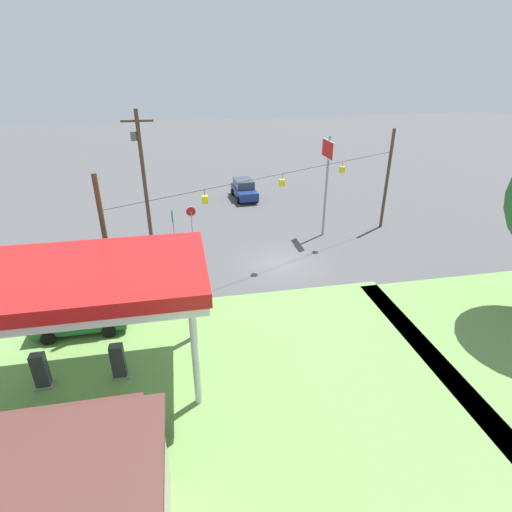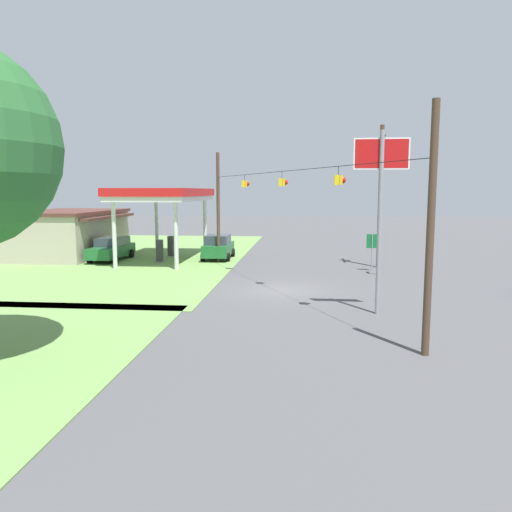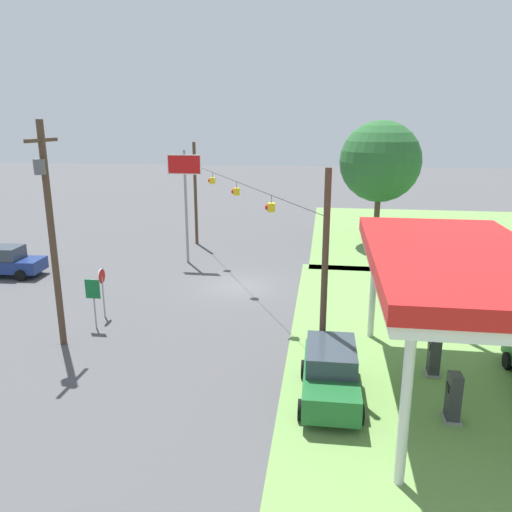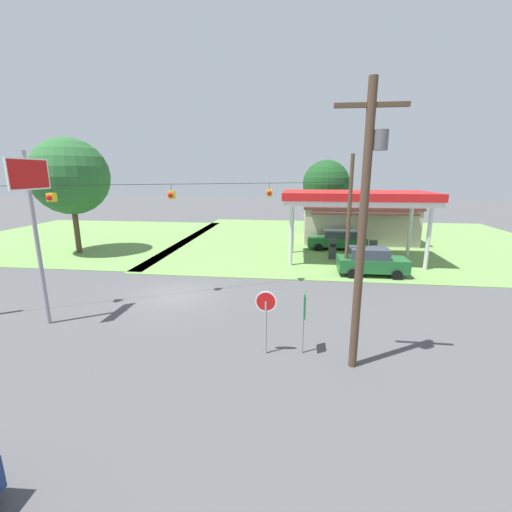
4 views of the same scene
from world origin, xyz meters
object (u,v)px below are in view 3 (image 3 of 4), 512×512
(car_on_crossroad, at_px, (4,261))
(tree_west_verge, at_px, (380,162))
(gas_station_canopy, at_px, (455,265))
(fuel_pump_near, at_px, (434,356))
(fuel_pump_far, at_px, (453,399))
(stop_sign_roadside, at_px, (102,282))
(car_at_pumps_front, at_px, (331,372))
(route_sign, at_px, (93,294))
(utility_pole_main, at_px, (50,225))
(stop_sign_overhead, at_px, (185,183))

(car_on_crossroad, relative_size, tree_west_verge, 0.49)
(gas_station_canopy, relative_size, fuel_pump_near, 6.55)
(gas_station_canopy, distance_m, fuel_pump_far, 4.32)
(car_on_crossroad, distance_m, stop_sign_roadside, 10.67)
(fuel_pump_near, distance_m, car_at_pumps_front, 4.47)
(tree_west_verge, bearing_deg, car_at_pumps_front, -8.79)
(car_on_crossroad, xyz_separation_m, tree_west_verge, (-11.85, 23.72, 5.44))
(fuel_pump_near, xyz_separation_m, stop_sign_roadside, (-3.82, -14.94, 1.02))
(car_at_pumps_front, height_order, route_sign, route_sign)
(car_on_crossroad, height_order, stop_sign_roadside, stop_sign_roadside)
(fuel_pump_far, relative_size, route_sign, 0.69)
(car_on_crossroad, distance_m, utility_pole_main, 13.03)
(car_on_crossroad, bearing_deg, fuel_pump_far, -30.68)
(fuel_pump_far, relative_size, stop_sign_roadside, 0.67)
(car_at_pumps_front, relative_size, utility_pole_main, 0.47)
(gas_station_canopy, distance_m, tree_west_verge, 22.84)
(stop_sign_roadside, bearing_deg, car_at_pumps_front, -118.49)
(gas_station_canopy, distance_m, fuel_pump_near, 4.32)
(car_at_pumps_front, relative_size, car_on_crossroad, 0.97)
(route_sign, bearing_deg, car_on_crossroad, -127.09)
(car_on_crossroad, bearing_deg, utility_pole_main, -48.92)
(car_on_crossroad, bearing_deg, car_at_pumps_front, -33.18)
(gas_station_canopy, relative_size, car_on_crossroad, 2.35)
(fuel_pump_near, height_order, tree_west_verge, tree_west_verge)
(stop_sign_roadside, bearing_deg, stop_sign_overhead, -8.26)
(car_at_pumps_front, xyz_separation_m, stop_sign_overhead, (-16.04, -9.58, 4.50))
(car_at_pumps_front, distance_m, route_sign, 11.78)
(fuel_pump_far, bearing_deg, stop_sign_overhead, -141.46)
(car_at_pumps_front, xyz_separation_m, stop_sign_roadside, (-5.99, -11.04, 0.85))
(utility_pole_main, xyz_separation_m, tree_west_verge, (-20.64, 15.14, 1.09))
(fuel_pump_far, height_order, utility_pole_main, utility_pole_main)
(fuel_pump_far, distance_m, stop_sign_overhead, 22.14)
(gas_station_canopy, height_order, car_at_pumps_front, gas_station_canopy)
(stop_sign_overhead, bearing_deg, fuel_pump_near, 44.19)
(gas_station_canopy, height_order, stop_sign_overhead, stop_sign_overhead)
(car_at_pumps_front, bearing_deg, tree_west_verge, 170.47)
(utility_pole_main, bearing_deg, stop_sign_roadside, 171.54)
(route_sign, bearing_deg, stop_sign_overhead, 173.75)
(tree_west_verge, bearing_deg, gas_station_canopy, 0.70)
(fuel_pump_near, height_order, stop_sign_roadside, stop_sign_roadside)
(fuel_pump_far, relative_size, car_at_pumps_front, 0.37)
(car_on_crossroad, relative_size, stop_sign_roadside, 1.86)
(fuel_pump_far, bearing_deg, stop_sign_roadside, -114.73)
(stop_sign_overhead, relative_size, utility_pole_main, 0.80)
(stop_sign_roadside, relative_size, tree_west_verge, 0.26)
(stop_sign_roadside, bearing_deg, fuel_pump_near, -104.36)
(utility_pole_main, bearing_deg, car_on_crossroad, -135.68)
(gas_station_canopy, xyz_separation_m, car_at_pumps_front, (0.64, -3.90, -3.86))
(car_on_crossroad, xyz_separation_m, stop_sign_overhead, (-4.46, 10.51, 4.51))
(route_sign, bearing_deg, gas_station_canopy, 75.05)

